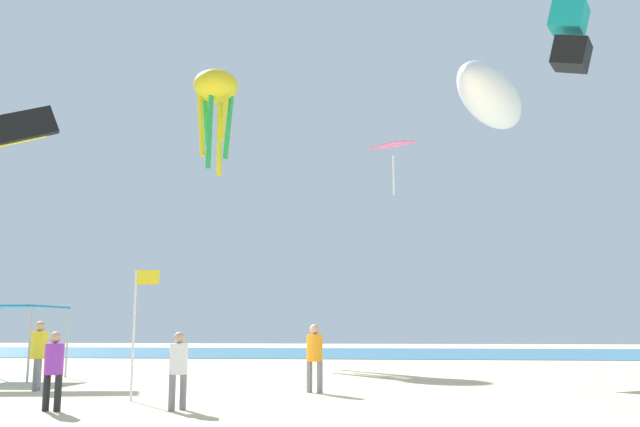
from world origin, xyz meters
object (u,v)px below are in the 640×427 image
canopy_tent (15,310)px  kite_inflatable_white (491,97)px  kite_box_teal (570,36)px  kite_diamond_pink (393,148)px  person_leftmost (54,364)px  banner_flag (137,320)px  person_rightmost (178,364)px  kite_octopus_yellow (216,91)px  person_near_tent (315,352)px  person_central (39,350)px  kite_parafoil_black (5,130)px

canopy_tent → kite_inflatable_white: (17.48, 8.79, 9.97)m
kite_box_teal → kite_diamond_pink: 8.17m
canopy_tent → person_leftmost: bearing=-55.6°
banner_flag → kite_diamond_pink: bearing=62.0°
person_rightmost → kite_octopus_yellow: 27.43m
person_leftmost → kite_diamond_pink: kite_diamond_pink is taller
person_leftmost → person_rightmost: bearing=22.4°
banner_flag → person_near_tent: bearing=31.4°
person_rightmost → kite_diamond_pink: (4.74, 13.63, 8.23)m
person_leftmost → kite_diamond_pink: (7.30, 14.05, 8.22)m
person_central → banner_flag: banner_flag is taller
canopy_tent → kite_parafoil_black: bearing=128.1°
person_near_tent → person_central: (-7.73, -0.14, 0.05)m
kite_inflatable_white → kite_octopus_yellow: (-14.68, 6.24, 2.98)m
person_central → person_rightmost: person_central is taller
person_rightmost → person_leftmost: bearing=-45.7°
canopy_tent → kite_parafoil_black: size_ratio=0.67×
banner_flag → kite_inflatable_white: (10.91, 14.83, 10.35)m
kite_inflatable_white → canopy_tent: bearing=138.7°
kite_inflatable_white → kite_diamond_pink: kite_inflatable_white is taller
kite_octopus_yellow → banner_flag: bearing=-43.6°
person_leftmost → person_central: bearing=134.1°
person_near_tent → person_central: 7.73m
person_leftmost → person_central: size_ratio=0.86×
person_rightmost → kite_box_teal: size_ratio=0.56×
banner_flag → kite_diamond_pink: (6.33, 11.91, 7.28)m
person_rightmost → kite_octopus_yellow: bearing=-131.9°
kite_inflatable_white → person_near_tent: bearing=173.0°
kite_box_teal → kite_octopus_yellow: 20.49m
kite_box_teal → person_near_tent: bearing=-27.2°
canopy_tent → person_leftmost: canopy_tent is taller
kite_inflatable_white → kite_box_teal: size_ratio=2.77×
canopy_tent → kite_box_teal: (19.87, 3.93, 10.69)m
person_leftmost → kite_octopus_yellow: (-2.81, 23.22, 14.28)m
canopy_tent → person_central: canopy_tent is taller
canopy_tent → person_rightmost: size_ratio=1.65×
kite_parafoil_black → banner_flag: bearing=102.0°
person_leftmost → person_rightmost: 2.60m
kite_octopus_yellow → kite_parafoil_black: (-6.61, -10.17, -5.10)m
canopy_tent → kite_parafoil_black: 9.99m
canopy_tent → person_near_tent: size_ratio=1.49×
person_central → kite_inflatable_white: (14.58, 12.50, 11.14)m
canopy_tent → kite_diamond_pink: kite_diamond_pink is taller
canopy_tent → kite_diamond_pink: size_ratio=1.16×
person_central → kite_diamond_pink: 16.03m
kite_box_teal → person_leftmost: bearing=-25.9°
person_rightmost → banner_flag: (-1.59, 1.72, 0.95)m
kite_parafoil_black → kite_diamond_pink: size_ratio=1.74×
person_rightmost → kite_parafoil_black: kite_parafoil_black is taller
kite_parafoil_black → person_near_tent: bearing=118.1°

